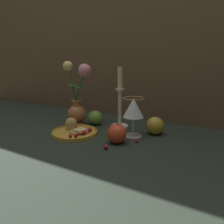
{
  "coord_description": "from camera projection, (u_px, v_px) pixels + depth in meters",
  "views": [
    {
      "loc": [
        0.53,
        -0.76,
        0.32
      ],
      "look_at": [
        0.08,
        0.03,
        0.1
      ],
      "focal_mm": 35.0,
      "sensor_mm": 36.0,
      "label": 1
    }
  ],
  "objects": [
    {
      "name": "vase",
      "position": [
        77.0,
        101.0,
        1.07
      ],
      "size": [
        0.15,
        0.09,
        0.31
      ],
      "color": "#B77042",
      "rests_on": "ground_plane"
    },
    {
      "name": "apple_near_glass",
      "position": [
        155.0,
        126.0,
        0.95
      ],
      "size": [
        0.08,
        0.08,
        0.09
      ],
      "color": "#B2932D",
      "rests_on": "ground_plane"
    },
    {
      "name": "wall_back",
      "position": [
        129.0,
        3.0,
        1.13
      ],
      "size": [
        2.4,
        0.04,
        1.2
      ],
      "primitive_type": "cube",
      "color": "brown",
      "rests_on": "ground_plane"
    },
    {
      "name": "berry_by_glass_stem",
      "position": [
        137.0,
        141.0,
        0.86
      ],
      "size": [
        0.02,
        0.02,
        0.02
      ],
      "primitive_type": "sphere",
      "color": "#AD192D",
      "rests_on": "ground_plane"
    },
    {
      "name": "berry_near_plate",
      "position": [
        116.0,
        134.0,
        0.93
      ],
      "size": [
        0.02,
        0.02,
        0.02
      ],
      "primitive_type": "sphere",
      "color": "#AD192D",
      "rests_on": "ground_plane"
    },
    {
      "name": "berry_front_center",
      "position": [
        106.0,
        147.0,
        0.79
      ],
      "size": [
        0.02,
        0.02,
        0.02
      ],
      "primitive_type": "sphere",
      "color": "#AD192D",
      "rests_on": "ground_plane"
    },
    {
      "name": "candlestick",
      "position": [
        120.0,
        105.0,
        1.03
      ],
      "size": [
        0.08,
        0.08,
        0.3
      ],
      "color": "silver",
      "rests_on": "ground_plane"
    },
    {
      "name": "plate_with_pastries",
      "position": [
        74.0,
        130.0,
        0.96
      ],
      "size": [
        0.2,
        0.2,
        0.07
      ],
      "color": "gold",
      "rests_on": "ground_plane"
    },
    {
      "name": "apple_beside_vase",
      "position": [
        117.0,
        134.0,
        0.85
      ],
      "size": [
        0.08,
        0.08,
        0.09
      ],
      "color": "#D14223",
      "rests_on": "ground_plane"
    },
    {
      "name": "apple_at_table_edge",
      "position": [
        95.0,
        118.0,
        1.08
      ],
      "size": [
        0.07,
        0.07,
        0.08
      ],
      "color": "#669938",
      "rests_on": "ground_plane"
    },
    {
      "name": "wine_glass",
      "position": [
        133.0,
        109.0,
        0.91
      ],
      "size": [
        0.09,
        0.09,
        0.17
      ],
      "color": "silver",
      "rests_on": "ground_plane"
    },
    {
      "name": "ground_plane",
      "position": [
        92.0,
        133.0,
        0.97
      ],
      "size": [
        2.4,
        2.4,
        0.0
      ],
      "primitive_type": "plane",
      "color": "#232D23",
      "rests_on": "ground"
    }
  ]
}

